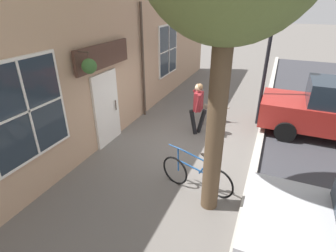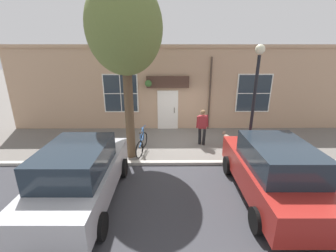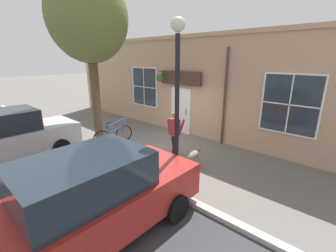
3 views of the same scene
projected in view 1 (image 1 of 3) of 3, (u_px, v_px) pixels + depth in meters
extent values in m
plane|color=#66605B|center=(185.00, 145.00, 7.69)|extent=(90.00, 90.00, 0.00)
cube|color=#B2ADA3|center=(256.00, 158.00, 6.97)|extent=(0.20, 28.00, 0.12)
cube|color=tan|center=(110.00, 66.00, 7.58)|extent=(0.30, 18.00, 4.22)
cube|color=white|center=(106.00, 109.00, 7.46)|extent=(0.10, 1.10, 2.10)
cube|color=#232D38|center=(107.00, 111.00, 7.47)|extent=(0.03, 0.90, 1.90)
cylinder|color=#47382D|center=(116.00, 105.00, 7.72)|extent=(0.03, 0.03, 0.30)
cube|color=#4C3328|center=(104.00, 56.00, 6.76)|extent=(0.08, 2.20, 0.60)
cylinder|color=#47382D|center=(143.00, 63.00, 8.89)|extent=(0.09, 0.09, 3.80)
cylinder|color=#47382D|center=(81.00, 51.00, 5.79)|extent=(0.44, 0.04, 0.04)
cylinder|color=#47382D|center=(88.00, 60.00, 5.81)|extent=(0.01, 0.01, 0.34)
cone|color=#2D2823|center=(90.00, 70.00, 5.90)|extent=(0.32, 0.32, 0.18)
sphere|color=#3D6B33|center=(89.00, 66.00, 5.86)|extent=(0.34, 0.34, 0.34)
cube|color=white|center=(27.00, 111.00, 5.02)|extent=(0.08, 1.82, 2.02)
cube|color=#232D38|center=(28.00, 111.00, 5.01)|extent=(0.03, 1.70, 1.90)
cube|color=white|center=(29.00, 111.00, 5.00)|extent=(0.04, 0.04, 1.90)
cube|color=white|center=(29.00, 111.00, 5.00)|extent=(0.04, 1.70, 0.04)
cube|color=white|center=(168.00, 50.00, 10.82)|extent=(0.08, 1.82, 2.02)
cube|color=#232D38|center=(168.00, 50.00, 10.81)|extent=(0.03, 1.70, 1.90)
cube|color=white|center=(169.00, 50.00, 10.80)|extent=(0.04, 0.04, 1.90)
cube|color=white|center=(169.00, 50.00, 10.80)|extent=(0.04, 1.70, 0.04)
cylinder|color=black|center=(193.00, 122.00, 8.20)|extent=(0.29, 0.13, 0.80)
cylinder|color=black|center=(201.00, 121.00, 8.26)|extent=(0.29, 0.13, 0.80)
cube|color=maroon|center=(198.00, 101.00, 7.92)|extent=(0.22, 0.34, 0.57)
sphere|color=tan|center=(199.00, 88.00, 7.74)|extent=(0.22, 0.22, 0.22)
sphere|color=brown|center=(200.00, 87.00, 7.72)|extent=(0.21, 0.21, 0.21)
cylinder|color=maroon|center=(198.00, 104.00, 7.72)|extent=(0.16, 0.09, 0.57)
cylinder|color=maroon|center=(197.00, 98.00, 8.14)|extent=(0.33, 0.09, 0.52)
ellipsoid|color=#7F6B5B|center=(215.00, 109.00, 8.97)|extent=(0.61, 0.33, 0.21)
cylinder|color=#7F6B5B|center=(210.00, 117.00, 9.07)|extent=(0.06, 0.06, 0.36)
cylinder|color=#7F6B5B|center=(210.00, 115.00, 9.19)|extent=(0.06, 0.06, 0.36)
cylinder|color=#7F6B5B|center=(220.00, 118.00, 9.00)|extent=(0.06, 0.06, 0.36)
cylinder|color=#7F6B5B|center=(220.00, 116.00, 9.12)|extent=(0.06, 0.06, 0.36)
sphere|color=#7F6B5B|center=(205.00, 106.00, 9.01)|extent=(0.18, 0.18, 0.18)
cone|color=#7F6B5B|center=(202.00, 107.00, 9.04)|extent=(0.11, 0.11, 0.09)
cone|color=#7F6B5B|center=(206.00, 105.00, 8.93)|extent=(0.06, 0.06, 0.07)
cone|color=#7F6B5B|center=(206.00, 104.00, 9.01)|extent=(0.06, 0.06, 0.07)
cylinder|color=#7F6B5B|center=(227.00, 109.00, 8.88)|extent=(0.21, 0.07, 0.14)
cylinder|color=brown|center=(216.00, 123.00, 4.66)|extent=(0.34, 0.34, 3.79)
torus|color=black|center=(175.00, 171.00, 6.01)|extent=(0.68, 0.26, 0.70)
torus|color=black|center=(219.00, 183.00, 5.59)|extent=(0.68, 0.26, 0.70)
cylinder|color=#1E4C8C|center=(197.00, 169.00, 5.71)|extent=(0.97, 0.11, 0.28)
cylinder|color=#1E4C8C|center=(205.00, 166.00, 5.58)|extent=(0.27, 0.05, 0.46)
cylinder|color=#1E4C8C|center=(195.00, 156.00, 5.59)|extent=(0.82, 0.09, 0.24)
cylinder|color=#1E4C8C|center=(178.00, 160.00, 5.84)|extent=(0.06, 0.04, 0.58)
cylinder|color=#1E4C8C|center=(177.00, 148.00, 5.72)|extent=(0.45, 0.17, 0.03)
ellipsoid|color=black|center=(206.00, 156.00, 5.46)|extent=(0.25, 0.12, 0.12)
cylinder|color=black|center=(291.00, 216.00, 4.79)|extent=(0.62, 0.18, 0.62)
cube|color=maroon|center=(336.00, 116.00, 7.87)|extent=(4.31, 1.79, 0.76)
cylinder|color=black|center=(285.00, 132.00, 7.79)|extent=(0.62, 0.18, 0.62)
cylinder|color=black|center=(286.00, 111.00, 9.24)|extent=(0.62, 0.18, 0.62)
cylinder|color=black|center=(266.00, 67.00, 8.18)|extent=(0.11, 0.11, 3.93)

